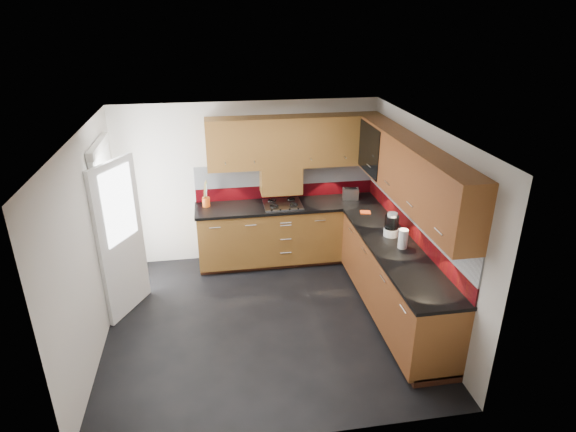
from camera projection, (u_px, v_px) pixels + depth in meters
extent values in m
cube|color=black|center=(265.00, 322.00, 6.00)|extent=(4.00, 3.80, 0.02)
cube|color=white|center=(261.00, 126.00, 5.02)|extent=(4.00, 3.80, 0.10)
cube|color=beige|center=(249.00, 182.00, 7.18)|extent=(4.00, 0.08, 2.64)
cube|color=beige|center=(290.00, 332.00, 3.85)|extent=(4.00, 0.08, 2.64)
cube|color=beige|center=(86.00, 247.00, 5.23)|extent=(0.08, 3.80, 2.64)
cube|color=beige|center=(423.00, 223.00, 5.81)|extent=(0.08, 3.80, 2.64)
cube|color=brown|center=(289.00, 232.00, 7.25)|extent=(2.70, 0.60, 0.95)
cube|color=brown|center=(394.00, 281.00, 5.95)|extent=(0.60, 2.60, 0.95)
cube|color=#3C1C10|center=(289.00, 256.00, 7.44)|extent=(2.70, 0.54, 0.10)
cube|color=#3C1C10|center=(393.00, 310.00, 6.13)|extent=(0.54, 2.60, 0.10)
cube|color=black|center=(289.00, 205.00, 7.06)|extent=(2.72, 0.62, 0.04)
cube|color=black|center=(397.00, 250.00, 5.76)|extent=(0.62, 2.60, 0.04)
cube|color=maroon|center=(286.00, 191.00, 7.28)|extent=(2.70, 0.02, 0.20)
cube|color=silver|center=(286.00, 174.00, 7.17)|extent=(2.70, 0.02, 0.34)
cube|color=maroon|center=(411.00, 228.00, 6.04)|extent=(0.02, 3.20, 0.20)
cube|color=silver|center=(413.00, 209.00, 5.94)|extent=(0.02, 3.20, 0.34)
cube|color=brown|center=(295.00, 141.00, 6.84)|extent=(2.50, 0.33, 0.72)
cube|color=brown|center=(411.00, 172.00, 5.55)|extent=(0.33, 2.87, 0.72)
cube|color=silver|center=(286.00, 160.00, 6.74)|extent=(1.80, 0.01, 0.16)
cube|color=silver|center=(396.00, 191.00, 5.58)|extent=(0.01, 2.00, 0.16)
cube|color=brown|center=(281.00, 179.00, 7.03)|extent=(0.60, 0.33, 0.40)
cube|color=black|center=(369.00, 149.00, 6.46)|extent=(0.01, 0.80, 0.66)
cube|color=#FFD18C|center=(390.00, 148.00, 6.51)|extent=(0.01, 0.76, 0.64)
cube|color=black|center=(381.00, 147.00, 6.48)|extent=(0.29, 0.76, 0.01)
cylinder|color=black|center=(388.00, 145.00, 6.21)|extent=(0.07, 0.07, 0.16)
cylinder|color=black|center=(384.00, 142.00, 6.35)|extent=(0.07, 0.07, 0.16)
cylinder|color=white|center=(380.00, 139.00, 6.49)|extent=(0.07, 0.07, 0.16)
cylinder|color=black|center=(377.00, 136.00, 6.62)|extent=(0.07, 0.07, 0.16)
cube|color=white|center=(111.00, 227.00, 6.13)|extent=(0.06, 0.95, 2.04)
cube|color=white|center=(121.00, 239.00, 5.84)|extent=(0.42, 0.73, 1.98)
cube|color=white|center=(119.00, 205.00, 5.67)|extent=(0.28, 0.50, 0.90)
cube|color=silver|center=(283.00, 204.00, 7.02)|extent=(0.55, 0.48, 0.02)
torus|color=black|center=(274.00, 206.00, 6.89)|extent=(0.12, 0.12, 0.02)
torus|color=black|center=(294.00, 205.00, 6.93)|extent=(0.12, 0.12, 0.02)
torus|color=black|center=(272.00, 200.00, 7.09)|extent=(0.12, 0.12, 0.02)
torus|color=black|center=(291.00, 199.00, 7.14)|extent=(0.12, 0.12, 0.02)
cube|color=black|center=(285.00, 210.00, 6.81)|extent=(0.42, 0.04, 0.02)
cylinder|color=#C74B12|center=(206.00, 202.00, 6.94)|extent=(0.11, 0.11, 0.14)
cylinder|color=olive|center=(206.00, 191.00, 6.89)|extent=(0.05, 0.02, 0.27)
cylinder|color=olive|center=(206.00, 191.00, 6.90)|extent=(0.05, 0.04, 0.26)
cylinder|color=olive|center=(205.00, 190.00, 6.89)|extent=(0.06, 0.02, 0.29)
cylinder|color=olive|center=(207.00, 192.00, 6.89)|extent=(0.03, 0.05, 0.24)
cylinder|color=olive|center=(204.00, 191.00, 6.89)|extent=(0.04, 0.04, 0.27)
cube|color=silver|center=(350.00, 194.00, 7.21)|extent=(0.26, 0.19, 0.16)
cube|color=black|center=(351.00, 188.00, 7.18)|extent=(0.18, 0.05, 0.01)
cube|color=black|center=(350.00, 188.00, 7.21)|extent=(0.18, 0.05, 0.01)
cylinder|color=white|center=(391.00, 232.00, 6.06)|extent=(0.19, 0.19, 0.10)
cylinder|color=black|center=(392.00, 222.00, 6.01)|extent=(0.17, 0.17, 0.16)
cylinder|color=white|center=(392.00, 215.00, 5.97)|extent=(0.12, 0.12, 0.04)
cylinder|color=white|center=(403.00, 239.00, 5.73)|extent=(0.14, 0.14, 0.24)
cube|color=#D94718|center=(365.00, 212.00, 6.75)|extent=(0.16, 0.15, 0.02)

